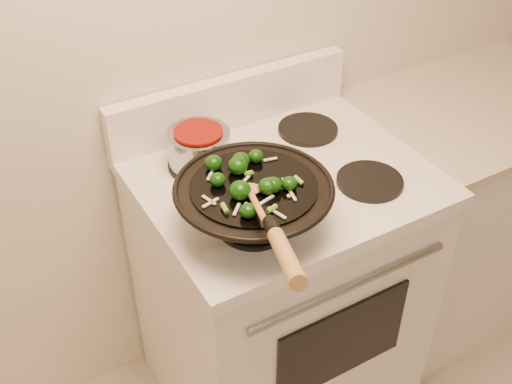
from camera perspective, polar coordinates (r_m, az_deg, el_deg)
stove at (r=2.06m, az=2.08°, el=-8.49°), size 0.78×0.67×1.08m
counter_unit at (r=2.50m, az=17.53°, el=-1.29°), size 0.85×0.62×0.91m
wok at (r=1.53m, az=-0.17°, el=-1.04°), size 0.39×0.62×0.25m
stirfry at (r=1.50m, az=-0.82°, el=1.28°), size 0.25×0.27×0.05m
wooden_spoon at (r=1.42m, az=-0.04°, el=-0.96°), size 0.11×0.27×0.07m
saucepan at (r=1.76m, az=-5.04°, el=3.99°), size 0.17×0.28×0.10m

